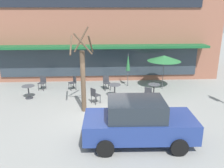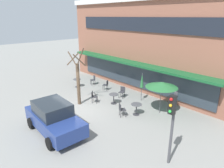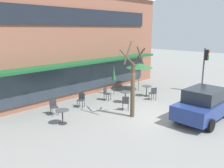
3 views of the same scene
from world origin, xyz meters
name	(u,v)px [view 3 (image 3 of 3)]	position (x,y,z in m)	size (l,w,h in m)	color
ground_plane	(151,116)	(0.00, 0.00, 0.00)	(80.00, 80.00, 0.00)	gray
building_facade	(50,41)	(0.00, 9.97, 3.90)	(17.34, 9.10, 7.80)	#935B47
cafe_table_near_wall	(62,114)	(-4.15, 2.69, 0.52)	(0.70, 0.70, 0.76)	#333338
cafe_table_streetside	(147,89)	(3.15, 2.57, 0.52)	(0.70, 0.70, 0.76)	#333338
cafe_table_by_tree	(125,95)	(0.84, 2.66, 0.52)	(0.70, 0.70, 0.76)	#333338
patio_umbrella_green_folded	(114,73)	(1.85, 4.64, 1.63)	(0.28, 0.28, 2.20)	#4C4C51
patio_umbrella_cream_folded	(139,66)	(4.04, 3.95, 2.02)	(2.10, 2.10, 2.20)	#4C4C51
cafe_chair_0	(106,93)	(0.41, 4.00, 0.53)	(0.50, 0.50, 0.89)	#333338
cafe_chair_1	(54,106)	(-3.69, 4.22, 0.53)	(0.50, 0.50, 0.89)	#333338
cafe_chair_2	(153,93)	(2.65, 1.67, 0.53)	(0.54, 0.54, 0.89)	#333338
cafe_chair_3	(126,102)	(-0.32, 1.67, 0.53)	(0.56, 0.56, 0.89)	#333338
cafe_chair_4	(81,99)	(-1.72, 4.13, 0.53)	(0.55, 0.55, 0.89)	#333338
parked_sedan	(205,104)	(1.41, -2.40, 0.88)	(4.25, 2.12, 1.76)	navy
street_tree	(133,85)	(-0.85, 0.72, 1.83)	(1.09, 1.06, 4.18)	brown
traffic_light_pole	(205,63)	(7.18, 0.05, 2.30)	(0.26, 0.44, 3.40)	#47474C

